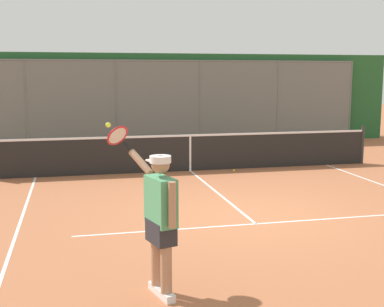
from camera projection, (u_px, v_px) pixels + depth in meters
name	position (u px, v px, depth m)	size (l,w,h in m)	color
ground_plane	(246.00, 216.00, 9.27)	(60.00, 60.00, 0.00)	#A8603D
court_line_markings	(262.00, 229.00, 8.46)	(7.88, 9.13, 0.01)	white
fence_backdrop	(156.00, 99.00, 18.71)	(17.90, 1.37, 3.24)	slate
tennis_net	(190.00, 152.00, 13.50)	(10.12, 0.09, 1.07)	#2D2D2D
tennis_player	(160.00, 215.00, 5.79)	(0.74, 1.26, 1.93)	silver
tennis_ball_near_net	(234.00, 171.00, 13.41)	(0.07, 0.07, 0.07)	#C1D138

